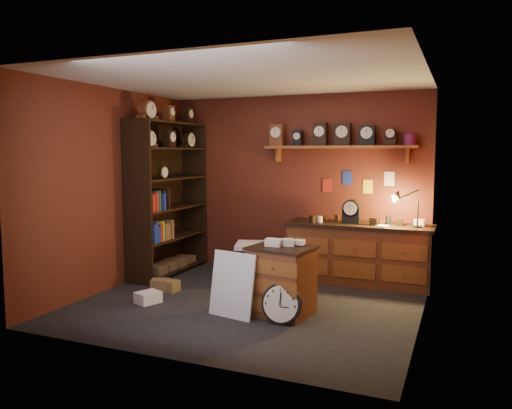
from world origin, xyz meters
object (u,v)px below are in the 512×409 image
object	(u,v)px
workbench	(359,250)
low_cabinet	(281,278)
big_round_clock	(281,304)
shelving_unit	(166,191)

from	to	relation	value
workbench	low_cabinet	distance (m)	1.80
workbench	big_round_clock	size ratio (longest dim) A/B	4.52
big_round_clock	workbench	bearing A→B (deg)	77.67
low_cabinet	workbench	bearing A→B (deg)	81.86
shelving_unit	workbench	size ratio (longest dim) A/B	1.28
workbench	low_cabinet	size ratio (longest dim) A/B	2.31
workbench	low_cabinet	bearing A→B (deg)	-107.72
shelving_unit	low_cabinet	bearing A→B (deg)	-27.90
shelving_unit	big_round_clock	size ratio (longest dim) A/B	5.77
shelving_unit	low_cabinet	world-z (taller)	shelving_unit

